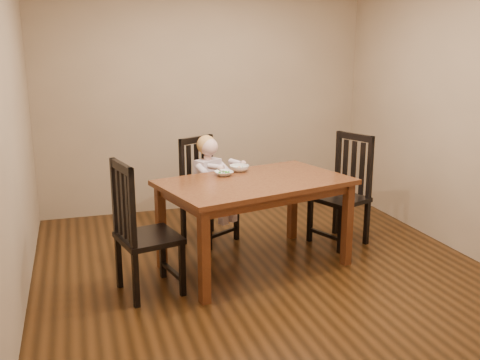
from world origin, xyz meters
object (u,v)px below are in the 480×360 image
object	(u,v)px
chair_child	(206,192)
bowl_peas	(224,173)
chair_left	(142,231)
chair_right	(343,192)
toddler	(209,178)
dining_table	(255,190)
bowl_veg	(239,168)

from	to	relation	value
chair_child	bowl_peas	xyz separation A→B (m)	(0.03, -0.58, 0.32)
chair_left	chair_right	bearing A→B (deg)	92.64
chair_child	toddler	xyz separation A→B (m)	(0.03, -0.05, 0.15)
chair_child	bowl_peas	bearing A→B (deg)	63.01
chair_left	dining_table	bearing A→B (deg)	90.79
chair_right	bowl_veg	size ratio (longest dim) A/B	6.06
dining_table	bowl_veg	distance (m)	0.39
chair_child	bowl_veg	xyz separation A→B (m)	(0.22, -0.45, 0.33)
bowl_veg	chair_child	bearing A→B (deg)	115.82
chair_left	bowl_veg	size ratio (longest dim) A/B	6.02
chair_left	bowl_peas	world-z (taller)	chair_left
dining_table	chair_left	xyz separation A→B (m)	(-1.05, -0.26, -0.19)
chair_right	toddler	distance (m)	1.37
bowl_veg	chair_left	bearing A→B (deg)	-148.26
dining_table	chair_child	world-z (taller)	chair_child
toddler	chair_left	bearing A→B (deg)	21.44
chair_right	toddler	bearing A→B (deg)	50.22
dining_table	toddler	distance (m)	0.81
chair_right	toddler	size ratio (longest dim) A/B	1.90
chair_child	chair_left	size ratio (longest dim) A/B	0.97
chair_left	toddler	bearing A→B (deg)	128.46
chair_right	chair_left	bearing A→B (deg)	84.77
chair_right	dining_table	bearing A→B (deg)	86.55
dining_table	bowl_veg	xyz separation A→B (m)	(-0.03, 0.37, 0.12)
chair_left	chair_child	bearing A→B (deg)	130.62
toddler	chair_child	bearing A→B (deg)	-90.00
bowl_veg	dining_table	bearing A→B (deg)	-84.99
toddler	dining_table	bearing A→B (deg)	76.07
bowl_veg	chair_right	bearing A→B (deg)	-1.76
dining_table	bowl_veg	world-z (taller)	bowl_veg
bowl_peas	chair_left	bearing A→B (deg)	-148.63
dining_table	chair_left	bearing A→B (deg)	-166.14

